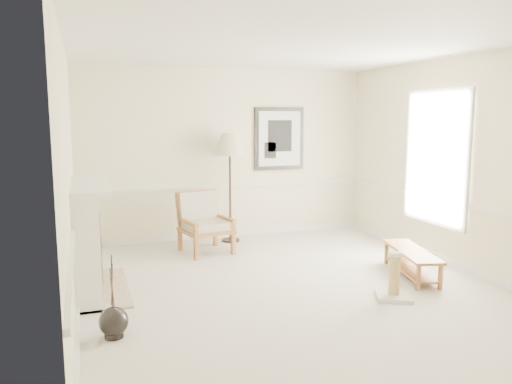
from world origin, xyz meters
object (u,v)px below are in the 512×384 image
floor_lamp (230,147)px  scratching_post (394,284)px  floor_vase (114,322)px  bench (412,258)px  armchair (203,220)px

floor_lamp → scratching_post: floor_lamp is taller
floor_vase → bench: (3.82, 0.65, 0.08)m
armchair → bench: (2.30, -2.12, -0.27)m
bench → scratching_post: bearing=-138.0°
armchair → bench: 3.14m
floor_vase → bench: bearing=9.7°
armchair → scratching_post: size_ratio=1.71×
bench → scratching_post: size_ratio=2.34×
bench → armchair: bearing=137.4°
floor_vase → bench: size_ratio=0.64×
floor_vase → armchair: bearing=61.2°
armchair → floor_lamp: 1.31m
floor_vase → scratching_post: (3.12, 0.02, 0.02)m
floor_lamp → armchair: bearing=-141.4°
armchair → floor_vase: bearing=-130.6°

